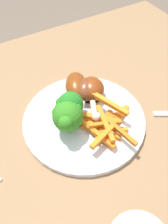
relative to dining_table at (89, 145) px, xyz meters
The scene contains 9 objects.
ground_plane 0.62m from the dining_table, ahead, with size 6.00×6.00×0.00m, color #6B5B4C.
dining_table is the anchor object (origin of this frame).
dinner_plate 0.14m from the dining_table, 29.19° to the left, with size 0.26×0.26×0.01m, color silver.
broccoli_floret_front 0.20m from the dining_table, 20.00° to the left, with size 0.06×0.07×0.07m.
broccoli_floret_middle 0.19m from the dining_table, ahead, with size 0.06×0.05×0.07m.
carrot_fries_pile 0.17m from the dining_table, 94.91° to the left, with size 0.13×0.16×0.04m.
chicken_drumstick_near 0.17m from the dining_table, 126.84° to the right, with size 0.08×0.12×0.05m.
chicken_drumstick_far 0.17m from the dining_table, 106.22° to the right, with size 0.10×0.10×0.05m.
chicken_drumstick_extra 0.18m from the dining_table, 86.13° to the right, with size 0.09×0.14×0.04m.
Camera 1 is at (0.18, 0.28, 1.16)m, focal length 37.80 mm.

